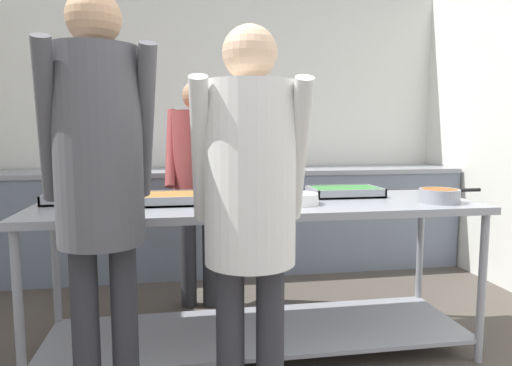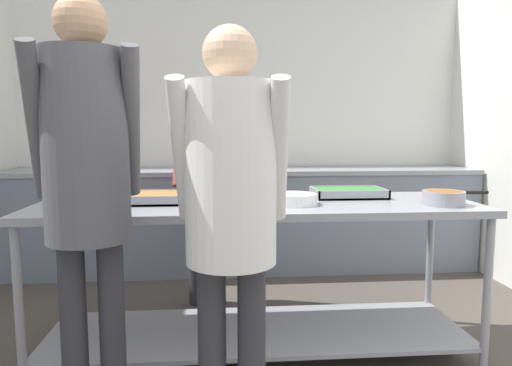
# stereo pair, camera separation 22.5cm
# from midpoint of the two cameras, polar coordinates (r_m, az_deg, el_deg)

# --- Properties ---
(wall_rear) EXTENTS (4.41, 0.06, 2.65)m
(wall_rear) POSITION_cam_midpoint_polar(r_m,az_deg,el_deg) (4.55, -5.29, 7.03)
(wall_rear) COLOR silver
(wall_rear) RESTS_ON ground_plane
(back_counter) EXTENTS (4.25, 0.65, 0.94)m
(back_counter) POSITION_cam_midpoint_polar(r_m,az_deg,el_deg) (4.26, -4.80, -4.52)
(back_counter) COLOR slate
(back_counter) RESTS_ON ground_plane
(serving_counter) EXTENTS (2.47, 0.76, 0.88)m
(serving_counter) POSITION_cam_midpoint_polar(r_m,az_deg,el_deg) (2.63, -2.10, -8.57)
(serving_counter) COLOR gray
(serving_counter) RESTS_ON ground_plane
(serving_tray_greens) EXTENTS (0.45, 0.32, 0.05)m
(serving_tray_greens) POSITION_cam_midpoint_polar(r_m,az_deg,el_deg) (2.81, -22.47, -1.67)
(serving_tray_greens) COLOR gray
(serving_tray_greens) RESTS_ON serving_counter
(serving_tray_vegetables) EXTENTS (0.46, 0.31, 0.05)m
(serving_tray_vegetables) POSITION_cam_midpoint_polar(r_m,az_deg,el_deg) (2.61, -12.60, -1.94)
(serving_tray_vegetables) COLOR gray
(serving_tray_vegetables) RESTS_ON serving_counter
(broccoli_bowl) EXTENTS (0.23, 0.23, 0.11)m
(broccoli_bowl) POSITION_cam_midpoint_polar(r_m,az_deg,el_deg) (2.77, -4.47, -0.92)
(broccoli_bowl) COLOR silver
(broccoli_bowl) RESTS_ON serving_counter
(plate_stack) EXTENTS (0.26, 0.26, 0.06)m
(plate_stack) POSITION_cam_midpoint_polar(r_m,az_deg,el_deg) (2.52, 2.45, -1.97)
(plate_stack) COLOR white
(plate_stack) RESTS_ON serving_counter
(serving_tray_roast) EXTENTS (0.43, 0.29, 0.05)m
(serving_tray_roast) POSITION_cam_midpoint_polar(r_m,az_deg,el_deg) (2.87, 8.81, -1.11)
(serving_tray_roast) COLOR gray
(serving_tray_roast) RESTS_ON serving_counter
(sauce_pan) EXTENTS (0.36, 0.22, 0.08)m
(sauce_pan) POSITION_cam_midpoint_polar(r_m,az_deg,el_deg) (2.73, 19.83, -1.44)
(sauce_pan) COLOR gray
(sauce_pan) RESTS_ON serving_counter
(guest_serving_left) EXTENTS (0.49, 0.42, 1.81)m
(guest_serving_left) POSITION_cam_midpoint_polar(r_m,az_deg,el_deg) (1.93, -22.18, 1.61)
(guest_serving_left) COLOR #2D2D33
(guest_serving_left) RESTS_ON ground_plane
(guest_serving_right) EXTENTS (0.47, 0.36, 1.68)m
(guest_serving_right) POSITION_cam_midpoint_polar(r_m,az_deg,el_deg) (1.78, -4.38, -1.42)
(guest_serving_right) COLOR #2D2D33
(guest_serving_right) RESTS_ON ground_plane
(cook_behind_counter) EXTENTS (0.47, 0.36, 1.63)m
(cook_behind_counter) POSITION_cam_midpoint_polar(r_m,az_deg,el_deg) (3.30, -9.19, 1.67)
(cook_behind_counter) COLOR #2D2D33
(cook_behind_counter) RESTS_ON ground_plane
(water_bottle) EXTENTS (0.06, 0.06, 0.28)m
(water_bottle) POSITION_cam_midpoint_polar(r_m,az_deg,el_deg) (4.34, -23.50, 3.06)
(water_bottle) COLOR silver
(water_bottle) RESTS_ON back_counter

